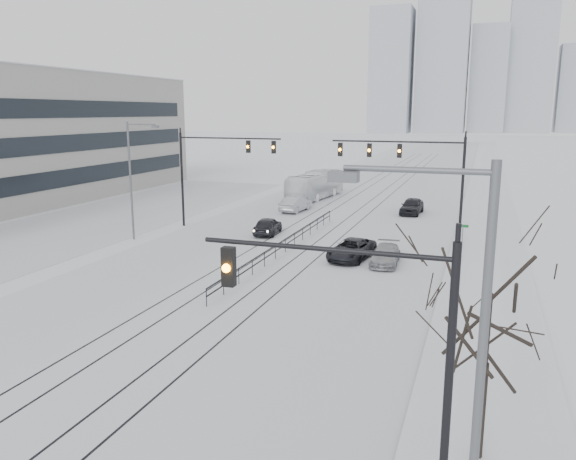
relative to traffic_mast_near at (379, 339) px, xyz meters
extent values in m
cube|color=silver|center=(-10.79, 54.00, -4.55)|extent=(22.00, 260.00, 0.02)
cube|color=silver|center=(2.71, 54.00, -4.48)|extent=(5.00, 260.00, 0.16)
cube|color=gray|center=(0.26, 54.00, -4.50)|extent=(0.10, 260.00, 0.12)
cube|color=silver|center=(-30.79, 29.00, -4.55)|extent=(14.00, 60.00, 0.03)
cube|color=black|center=(-13.39, 34.00, -4.54)|extent=(0.10, 180.00, 0.01)
cube|color=black|center=(-11.99, 34.00, -4.54)|extent=(0.10, 180.00, 0.01)
cube|color=black|center=(-9.59, 34.00, -4.54)|extent=(0.10, 180.00, 0.01)
cube|color=black|center=(-8.19, 34.00, -4.54)|extent=(0.10, 180.00, 0.01)
cube|color=black|center=(-38.77, 29.00, 2.44)|extent=(0.08, 58.00, 12.00)
cube|color=#A3A8B2|center=(-40.79, 254.00, 22.94)|extent=(18.00, 18.00, 55.00)
cube|color=#A3A8B2|center=(-18.79, 262.00, 31.44)|extent=(22.00, 22.00, 72.00)
cube|color=#A3A8B2|center=(1.21, 270.00, 19.44)|extent=(16.00, 16.00, 48.00)
cube|color=#A3A8B2|center=(19.21, 278.00, 27.44)|extent=(20.00, 20.00, 64.00)
cube|color=#A3A8B2|center=(39.21, 286.00, 15.44)|extent=(14.00, 14.00, 40.00)
cylinder|color=black|center=(1.61, 0.00, -1.06)|extent=(0.20, 0.20, 7.00)
cylinder|color=black|center=(-1.39, 0.00, 2.04)|extent=(6.00, 0.12, 0.12)
cube|color=black|center=(-3.79, 0.00, 1.39)|extent=(0.32, 0.24, 1.00)
sphere|color=orange|center=(-3.79, -0.14, 1.39)|extent=(0.22, 0.22, 0.22)
cylinder|color=black|center=(0.71, 29.00, -0.56)|extent=(0.20, 0.20, 8.00)
cylinder|color=black|center=(-4.04, 29.00, 3.04)|extent=(9.50, 0.12, 0.12)
cube|color=black|center=(-8.19, 29.00, 2.39)|extent=(0.32, 0.24, 1.00)
sphere|color=orange|center=(-8.19, 28.86, 2.39)|extent=(0.22, 0.22, 0.22)
cube|color=black|center=(-5.99, 29.00, 2.39)|extent=(0.32, 0.24, 1.00)
sphere|color=orange|center=(-5.99, 28.86, 2.39)|extent=(0.22, 0.22, 0.22)
cube|color=black|center=(-3.79, 29.00, 2.39)|extent=(0.32, 0.24, 1.00)
sphere|color=orange|center=(-3.79, 28.86, 2.39)|extent=(0.22, 0.22, 0.22)
cylinder|color=black|center=(-22.29, 30.00, -0.56)|extent=(0.20, 0.20, 8.00)
cylinder|color=black|center=(-17.79, 30.00, 3.04)|extent=(9.00, 0.12, 0.12)
cube|color=black|center=(-13.89, 30.00, 2.39)|extent=(0.32, 0.24, 1.00)
sphere|color=orange|center=(-13.89, 29.86, 2.39)|extent=(0.22, 0.22, 0.22)
cube|color=black|center=(-16.09, 30.00, 2.39)|extent=(0.32, 0.24, 1.00)
sphere|color=orange|center=(-16.09, 29.86, 2.39)|extent=(0.22, 0.22, 0.22)
cylinder|color=#595B60|center=(2.21, -3.00, -0.06)|extent=(0.16, 0.16, 9.00)
cylinder|color=#595B60|center=(1.01, -3.00, 4.24)|extent=(2.40, 0.10, 0.10)
cube|color=#595B60|center=(-0.19, -3.00, 4.09)|extent=(0.50, 0.25, 0.18)
cylinder|color=#595B60|center=(-23.29, 24.00, -0.06)|extent=(0.16, 0.16, 9.00)
cylinder|color=#595B60|center=(-22.09, 24.00, 4.24)|extent=(2.40, 0.10, 0.10)
cube|color=#595B60|center=(-20.89, 24.00, 4.09)|extent=(0.50, 0.25, 0.18)
cylinder|color=black|center=(2.41, 3.00, -3.06)|extent=(0.26, 0.26, 3.00)
cylinder|color=black|center=(2.41, 3.00, -0.81)|extent=(0.18, 0.18, 2.50)
cube|color=black|center=(-10.79, 24.00, -3.61)|extent=(0.06, 24.00, 0.06)
cube|color=black|center=(-10.79, 24.00, -4.01)|extent=(0.06, 24.00, 0.06)
cylinder|color=#595B60|center=(1.01, 26.00, -3.36)|extent=(0.06, 0.06, 2.40)
cube|color=#0C4C19|center=(1.01, 26.00, -2.26)|extent=(0.70, 0.04, 0.18)
imported|color=black|center=(-14.11, 29.11, -3.86)|extent=(2.10, 4.28, 1.40)
imported|color=#A6A8AE|center=(-15.31, 39.90, -3.80)|extent=(2.09, 4.78, 1.53)
imported|color=black|center=(-5.97, 23.67, -3.90)|extent=(2.86, 5.06, 1.33)
imported|color=#919498|center=(-3.61, 23.17, -3.95)|extent=(1.95, 4.33, 1.23)
imported|color=black|center=(-4.26, 42.27, -3.79)|extent=(2.10, 4.65, 1.55)
imported|color=white|center=(-15.89, 48.58, -3.04)|extent=(3.92, 11.15, 3.04)
camera|label=1|loc=(2.02, -12.19, 5.16)|focal=35.00mm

